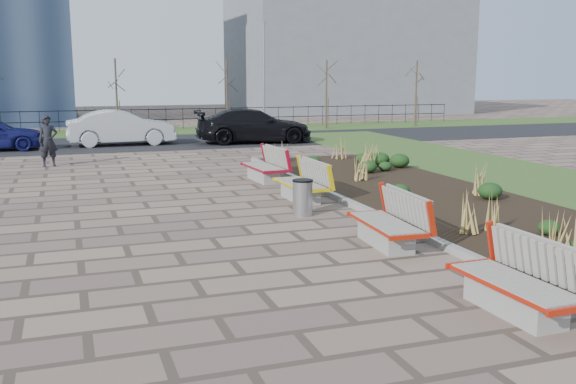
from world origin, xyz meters
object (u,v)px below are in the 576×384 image
object	(u,v)px
bench_a	(515,278)
bench_c	(300,181)
bench_b	(386,220)
bench_d	(263,165)
lamp_east	(264,77)
litter_bin	(303,198)
car_silver	(121,128)
car_black	(254,126)
pedestrian	(48,141)

from	to	relation	value
bench_a	bench_c	distance (m)	8.43
bench_b	bench_d	xyz separation A→B (m)	(0.00, 7.95, 0.00)
bench_a	lamp_east	size ratio (longest dim) A/B	0.35
litter_bin	car_silver	size ratio (longest dim) A/B	0.17
bench_c	lamp_east	bearing A→B (deg)	74.63
bench_b	lamp_east	size ratio (longest dim) A/B	0.35
litter_bin	car_black	size ratio (longest dim) A/B	0.15
bench_a	bench_d	bearing A→B (deg)	88.27
bench_c	car_black	size ratio (longest dim) A/B	0.38
bench_d	pedestrian	size ratio (longest dim) A/B	1.16
bench_b	bench_c	xyz separation A→B (m)	(0.00, 4.70, 0.00)
bench_a	car_silver	xyz separation A→B (m)	(-3.24, 23.34, 0.31)
bench_c	bench_d	xyz separation A→B (m)	(0.00, 3.26, 0.00)
bench_b	car_black	distance (m)	18.85
bench_a	bench_b	distance (m)	3.73
bench_a	pedestrian	world-z (taller)	pedestrian
bench_b	lamp_east	bearing A→B (deg)	82.02
bench_a	pedestrian	distance (m)	18.26
car_silver	litter_bin	bearing A→B (deg)	-171.81
bench_d	car_silver	world-z (taller)	car_silver
car_black	lamp_east	xyz separation A→B (m)	(2.23, 5.66, 2.23)
car_silver	lamp_east	size ratio (longest dim) A/B	0.80
bench_d	lamp_east	distance (m)	17.28
car_black	lamp_east	bearing A→B (deg)	-15.70
bench_b	pedestrian	xyz separation A→B (m)	(-6.24, 13.43, 0.40)
bench_c	bench_d	bearing A→B (deg)	88.93
bench_a	litter_bin	distance (m)	6.76
bench_a	bench_b	size ratio (longest dim) A/B	1.00
bench_b	pedestrian	bearing A→B (deg)	118.57
bench_b	bench_c	distance (m)	4.70
litter_bin	pedestrian	xyz separation A→B (m)	(-5.68, 10.42, 0.49)
lamp_east	bench_a	bearing A→B (deg)	-100.11
lamp_east	bench_b	bearing A→B (deg)	-101.63
bench_a	car_black	distance (m)	22.55
car_silver	car_black	world-z (taller)	car_black
bench_b	pedestrian	size ratio (longest dim) A/B	1.16
bench_a	lamp_east	world-z (taller)	lamp_east
car_black	bench_d	bearing A→B (deg)	171.34
car_silver	bench_a	bearing A→B (deg)	-173.08
lamp_east	pedestrian	bearing A→B (deg)	-135.94
bench_c	lamp_east	distance (m)	20.39
lamp_east	bench_d	bearing A→B (deg)	-107.00
car_silver	bench_d	bearing A→B (deg)	-165.45
bench_b	bench_a	bearing A→B (deg)	-86.35
bench_a	lamp_east	distance (m)	28.59
bench_d	litter_bin	world-z (taller)	bench_d
pedestrian	lamp_east	distance (m)	15.78
bench_a	car_silver	size ratio (longest dim) A/B	0.44
bench_c	litter_bin	world-z (taller)	bench_c
bench_a	bench_c	world-z (taller)	same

